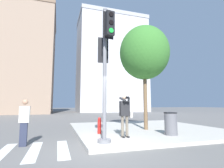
{
  "coord_description": "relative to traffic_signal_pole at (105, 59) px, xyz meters",
  "views": [
    {
      "loc": [
        -1.44,
        -5.8,
        1.47
      ],
      "look_at": [
        0.7,
        1.03,
        2.32
      ],
      "focal_mm": 28.0,
      "sensor_mm": 36.0,
      "label": 1
    }
  ],
  "objects": [
    {
      "name": "ground_plane",
      "position": [
        -0.23,
        -0.36,
        -3.18
      ],
      "size": [
        160.0,
        160.0,
        0.0
      ],
      "primitive_type": "plane",
      "color": "slate"
    },
    {
      "name": "fire_hydrant",
      "position": [
        0.25,
        1.9,
        -2.68
      ],
      "size": [
        0.17,
        0.23,
        0.74
      ],
      "color": "red",
      "rests_on": "sidewalk_corner"
    },
    {
      "name": "building_right",
      "position": [
        9.45,
        30.27,
        7.23
      ],
      "size": [
        14.5,
        9.55,
        20.8
      ],
      "color": "#BCBCC1",
      "rests_on": "ground_plane"
    },
    {
      "name": "street_tree",
      "position": [
        2.97,
        2.49,
        1.21
      ],
      "size": [
        2.79,
        2.79,
        5.8
      ],
      "color": "brown",
      "rests_on": "sidewalk_corner"
    },
    {
      "name": "person_photographer",
      "position": [
        1.06,
        0.72,
        -2.01
      ],
      "size": [
        0.58,
        0.54,
        1.73
      ],
      "color": "black",
      "rests_on": "sidewalk_corner"
    },
    {
      "name": "pedestrian_distant",
      "position": [
        -2.77,
        0.87,
        -2.29
      ],
      "size": [
        0.34,
        0.2,
        1.67
      ],
      "color": "#282D42",
      "rests_on": "ground_plane"
    },
    {
      "name": "building_left",
      "position": [
        -9.93,
        28.67,
        6.23
      ],
      "size": [
        14.92,
        13.08,
        18.8
      ],
      "color": "gray",
      "rests_on": "ground_plane"
    },
    {
      "name": "trash_bin",
      "position": [
        3.2,
        0.61,
        -2.55
      ],
      "size": [
        0.57,
        0.57,
        0.99
      ],
      "color": "#5B5B60",
      "rests_on": "sidewalk_corner"
    },
    {
      "name": "sidewalk_corner",
      "position": [
        3.27,
        3.14,
        -3.11
      ],
      "size": [
        8.0,
        8.0,
        0.14
      ],
      "color": "#BCB7AD",
      "rests_on": "ground_plane"
    },
    {
      "name": "traffic_signal_pole",
      "position": [
        0.0,
        0.0,
        0.0
      ],
      "size": [
        0.49,
        1.18,
        5.06
      ],
      "color": "slate",
      "rests_on": "sidewalk_corner"
    }
  ]
}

